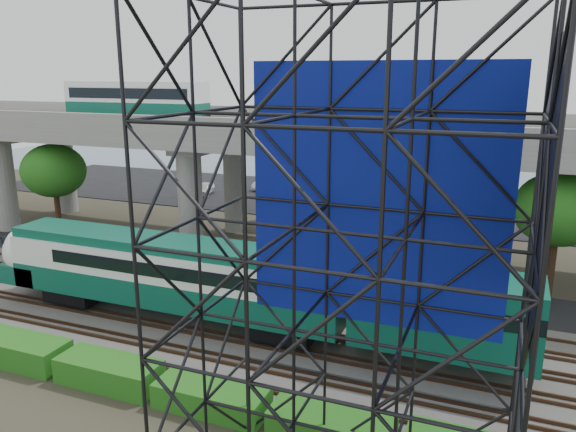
% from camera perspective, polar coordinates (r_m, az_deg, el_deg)
% --- Properties ---
extents(ground, '(140.00, 140.00, 0.00)m').
position_cam_1_polar(ground, '(27.63, -5.12, -13.92)').
color(ground, '#474233').
rests_on(ground, ground).
extents(ballast_bed, '(90.00, 12.00, 0.20)m').
position_cam_1_polar(ballast_bed, '(29.18, -3.32, -12.04)').
color(ballast_bed, slate).
rests_on(ballast_bed, ground).
extents(service_road, '(90.00, 5.00, 0.08)m').
position_cam_1_polar(service_road, '(36.43, 2.35, -6.59)').
color(service_road, black).
rests_on(service_road, ground).
extents(parking_lot, '(90.00, 18.00, 0.08)m').
position_cam_1_polar(parking_lot, '(58.22, 10.06, 1.23)').
color(parking_lot, black).
rests_on(parking_lot, ground).
extents(harbor_water, '(140.00, 40.00, 0.03)m').
position_cam_1_polar(harbor_water, '(79.51, 13.34, 4.55)').
color(harbor_water, '#495D78').
rests_on(harbor_water, ground).
extents(rail_tracks, '(90.00, 9.52, 0.16)m').
position_cam_1_polar(rail_tracks, '(29.10, -3.33, -11.73)').
color(rail_tracks, '#472D1E').
rests_on(rail_tracks, ballast_bed).
extents(commuter_train, '(29.30, 3.06, 4.30)m').
position_cam_1_polar(commuter_train, '(29.25, -8.30, -6.17)').
color(commuter_train, black).
rests_on(commuter_train, rail_tracks).
extents(overpass, '(80.00, 12.00, 12.40)m').
position_cam_1_polar(overpass, '(39.91, 3.44, 7.37)').
color(overpass, '#9E9B93').
rests_on(overpass, ground).
extents(scaffold_tower, '(9.36, 6.36, 15.00)m').
position_cam_1_polar(scaffold_tower, '(15.21, 6.01, -7.31)').
color(scaffold_tower, black).
rests_on(scaffold_tower, ground).
extents(hedge_strip, '(34.60, 1.80, 1.20)m').
position_cam_1_polar(hedge_strip, '(23.67, -7.76, -17.68)').
color(hedge_strip, '#186116').
rests_on(hedge_strip, ground).
extents(trees, '(40.94, 16.94, 7.69)m').
position_cam_1_polar(trees, '(41.66, -1.05, 4.01)').
color(trees, '#382314').
rests_on(trees, ground).
extents(suv, '(5.52, 4.13, 1.39)m').
position_cam_1_polar(suv, '(42.02, -15.27, -3.16)').
color(suv, black).
rests_on(suv, service_road).
extents(parked_cars, '(38.13, 9.24, 1.31)m').
position_cam_1_polar(parked_cars, '(58.01, 8.76, 1.88)').
color(parked_cars, silver).
rests_on(parked_cars, parking_lot).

